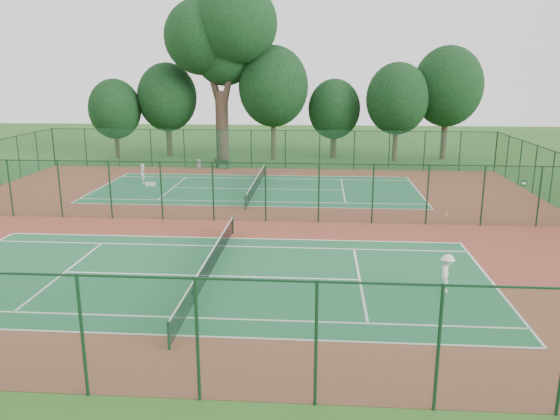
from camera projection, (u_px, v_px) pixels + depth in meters
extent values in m
plane|color=#29591B|center=(240.00, 221.00, 32.09)|extent=(120.00, 120.00, 0.00)
cube|color=brown|center=(240.00, 221.00, 32.09)|extent=(40.00, 36.00, 0.01)
cube|color=#1E6138|center=(210.00, 276.00, 23.39)|extent=(23.77, 10.97, 0.01)
cube|color=#1F6440|center=(257.00, 189.00, 40.79)|extent=(23.77, 10.97, 0.01)
cube|color=#1B5130|center=(268.00, 149.00, 49.06)|extent=(40.00, 0.02, 3.50)
cube|color=#13361E|center=(268.00, 130.00, 48.64)|extent=(40.00, 0.05, 0.05)
cube|color=#1A5032|center=(139.00, 338.00, 14.26)|extent=(40.00, 0.02, 3.50)
cube|color=#143721|center=(135.00, 277.00, 13.84)|extent=(40.00, 0.05, 0.05)
cube|color=#184828|center=(239.00, 192.00, 31.66)|extent=(40.00, 0.02, 3.50)
cube|color=#12331B|center=(239.00, 163.00, 31.24)|extent=(40.00, 0.05, 0.05)
cylinder|color=#133520|center=(169.00, 336.00, 17.09)|extent=(0.10, 0.10, 0.97)
cylinder|color=#133520|center=(233.00, 225.00, 29.46)|extent=(0.10, 0.10, 0.97)
cube|color=black|center=(209.00, 266.00, 23.27)|extent=(0.02, 12.80, 0.85)
cube|color=silver|center=(209.00, 256.00, 23.17)|extent=(0.04, 12.80, 0.06)
cylinder|color=#163C1F|center=(246.00, 203.00, 34.49)|extent=(0.10, 0.10, 0.97)
cylinder|color=#163C1F|center=(266.00, 168.00, 46.86)|extent=(0.10, 0.10, 0.97)
cube|color=black|center=(257.00, 183.00, 40.68)|extent=(0.02, 12.80, 0.85)
cube|color=silver|center=(257.00, 177.00, 40.57)|extent=(0.04, 12.80, 0.06)
imported|color=white|center=(447.00, 273.00, 21.54)|extent=(0.80, 1.10, 1.54)
imported|color=silver|center=(142.00, 174.00, 42.50)|extent=(0.42, 0.59, 1.55)
cylinder|color=gray|center=(199.00, 164.00, 49.45)|extent=(0.49, 0.49, 0.81)
cube|color=#13371E|center=(217.00, 166.00, 49.59)|extent=(0.21, 0.38, 0.43)
cube|color=#13371E|center=(228.00, 167.00, 49.11)|extent=(0.21, 0.38, 0.43)
cube|color=#13371E|center=(222.00, 164.00, 49.29)|extent=(1.47, 0.90, 0.05)
cube|color=#13371E|center=(221.00, 162.00, 49.07)|extent=(1.34, 0.57, 0.43)
cube|color=white|center=(150.00, 184.00, 41.87)|extent=(0.76, 0.33, 0.28)
sphere|color=#CBDB33|center=(280.00, 224.00, 31.16)|extent=(0.07, 0.07, 0.07)
sphere|color=gold|center=(335.00, 225.00, 31.09)|extent=(0.07, 0.07, 0.07)
sphere|color=yellow|center=(276.00, 222.00, 31.59)|extent=(0.07, 0.07, 0.07)
cylinder|color=#3B2920|center=(222.00, 126.00, 53.51)|extent=(1.23, 1.23, 6.72)
cylinder|color=#3B2920|center=(211.00, 73.00, 52.67)|extent=(2.28, 0.67, 6.69)
cylinder|color=#3B2920|center=(231.00, 69.00, 51.90)|extent=(2.13, 0.63, 7.25)
sphere|color=black|center=(202.00, 37.00, 51.90)|extent=(7.17, 7.17, 7.17)
sphere|color=black|center=(237.00, 24.00, 50.84)|extent=(7.62, 7.62, 7.62)
sphere|color=black|center=(224.00, 55.00, 52.71)|extent=(5.83, 5.83, 5.83)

